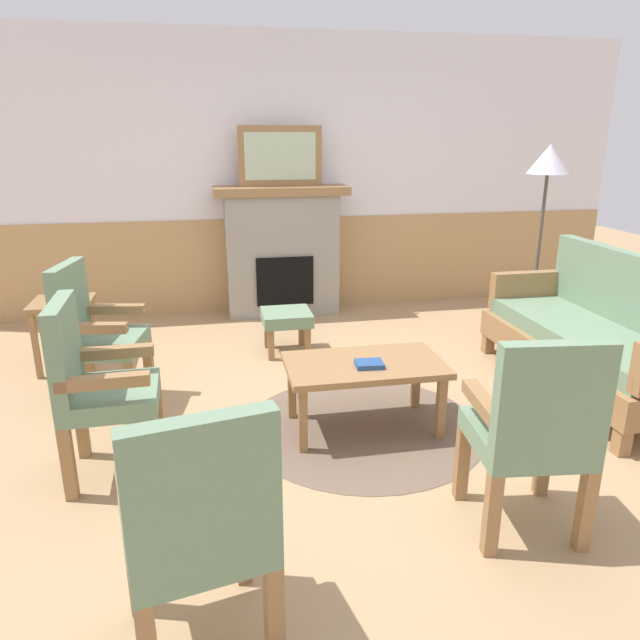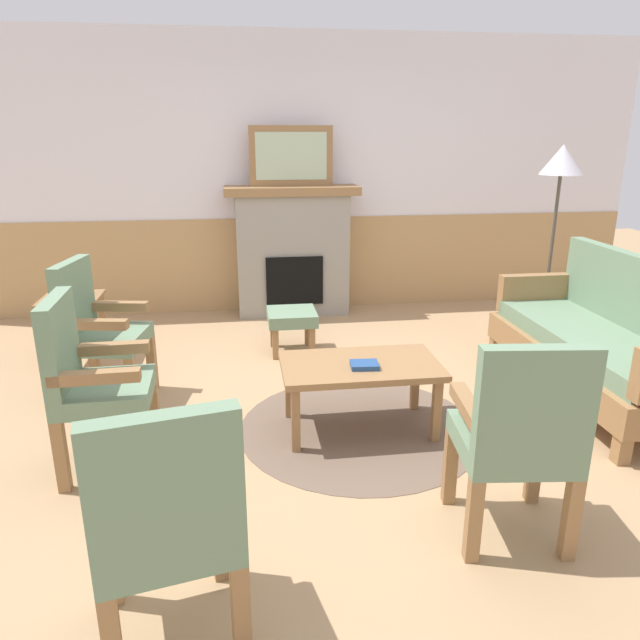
{
  "view_description": "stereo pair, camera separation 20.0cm",
  "coord_description": "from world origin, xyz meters",
  "px_view_note": "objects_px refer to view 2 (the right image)",
  "views": [
    {
      "loc": [
        -0.72,
        -3.4,
        1.77
      ],
      "look_at": [
        0.0,
        0.35,
        0.55
      ],
      "focal_mm": 32.91,
      "sensor_mm": 36.0,
      "label": 1
    },
    {
      "loc": [
        -0.53,
        -3.43,
        1.77
      ],
      "look_at": [
        0.0,
        0.35,
        0.55
      ],
      "focal_mm": 32.91,
      "sensor_mm": 36.0,
      "label": 2
    }
  ],
  "objects_px": {
    "couch": "(600,343)",
    "coffee_table": "(360,371)",
    "armchair_by_window_left": "(90,377)",
    "armchair_front_left": "(519,432)",
    "footstool": "(292,320)",
    "side_table": "(73,311)",
    "fireplace": "(293,250)",
    "book_on_table": "(364,365)",
    "floor_lamp_by_couch": "(561,172)",
    "armchair_front_center": "(167,517)",
    "framed_picture": "(291,156)",
    "armchair_near_fireplace": "(96,326)"
  },
  "relations": [
    {
      "from": "footstool",
      "to": "coffee_table",
      "type": "bearing_deg",
      "value": -78.36
    },
    {
      "from": "coffee_table",
      "to": "side_table",
      "type": "relative_size",
      "value": 1.75
    },
    {
      "from": "armchair_near_fireplace",
      "to": "floor_lamp_by_couch",
      "type": "height_order",
      "value": "floor_lamp_by_couch"
    },
    {
      "from": "side_table",
      "to": "floor_lamp_by_couch",
      "type": "bearing_deg",
      "value": 2.61
    },
    {
      "from": "armchair_by_window_left",
      "to": "side_table",
      "type": "xyz_separation_m",
      "value": [
        -0.51,
        1.63,
        -0.1
      ]
    },
    {
      "from": "armchair_near_fireplace",
      "to": "armchair_front_left",
      "type": "bearing_deg",
      "value": -39.61
    },
    {
      "from": "footstool",
      "to": "armchair_front_center",
      "type": "xyz_separation_m",
      "value": [
        -0.69,
        -2.92,
        0.25
      ]
    },
    {
      "from": "fireplace",
      "to": "book_on_table",
      "type": "xyz_separation_m",
      "value": [
        0.18,
        -2.61,
        -0.2
      ]
    },
    {
      "from": "footstool",
      "to": "side_table",
      "type": "height_order",
      "value": "side_table"
    },
    {
      "from": "couch",
      "to": "coffee_table",
      "type": "xyz_separation_m",
      "value": [
        -1.73,
        -0.24,
        -0.01
      ]
    },
    {
      "from": "book_on_table",
      "to": "armchair_by_window_left",
      "type": "bearing_deg",
      "value": -173.78
    },
    {
      "from": "framed_picture",
      "to": "coffee_table",
      "type": "distance_m",
      "value": 2.8
    },
    {
      "from": "fireplace",
      "to": "floor_lamp_by_couch",
      "type": "xyz_separation_m",
      "value": [
        2.22,
        -0.96,
        0.8
      ]
    },
    {
      "from": "coffee_table",
      "to": "side_table",
      "type": "height_order",
      "value": "side_table"
    },
    {
      "from": "footstool",
      "to": "armchair_near_fireplace",
      "type": "height_order",
      "value": "armchair_near_fireplace"
    },
    {
      "from": "couch",
      "to": "armchair_by_window_left",
      "type": "height_order",
      "value": "same"
    },
    {
      "from": "framed_picture",
      "to": "couch",
      "type": "distance_m",
      "value": 3.2
    },
    {
      "from": "footstool",
      "to": "armchair_front_center",
      "type": "height_order",
      "value": "armchair_front_center"
    },
    {
      "from": "book_on_table",
      "to": "armchair_by_window_left",
      "type": "xyz_separation_m",
      "value": [
        -1.52,
        -0.17,
        0.08
      ]
    },
    {
      "from": "couch",
      "to": "book_on_table",
      "type": "relative_size",
      "value": 11.01
    },
    {
      "from": "armchair_by_window_left",
      "to": "armchair_front_center",
      "type": "relative_size",
      "value": 1.0
    },
    {
      "from": "armchair_by_window_left",
      "to": "armchair_front_left",
      "type": "distance_m",
      "value": 2.17
    },
    {
      "from": "side_table",
      "to": "framed_picture",
      "type": "bearing_deg",
      "value": 31.87
    },
    {
      "from": "armchair_by_window_left",
      "to": "floor_lamp_by_couch",
      "type": "bearing_deg",
      "value": 26.97
    },
    {
      "from": "armchair_front_left",
      "to": "floor_lamp_by_couch",
      "type": "bearing_deg",
      "value": 59.58
    },
    {
      "from": "couch",
      "to": "book_on_table",
      "type": "bearing_deg",
      "value": -169.65
    },
    {
      "from": "fireplace",
      "to": "coffee_table",
      "type": "relative_size",
      "value": 1.35
    },
    {
      "from": "coffee_table",
      "to": "armchair_front_center",
      "type": "distance_m",
      "value": 1.81
    },
    {
      "from": "framed_picture",
      "to": "coffee_table",
      "type": "bearing_deg",
      "value": -86.1
    },
    {
      "from": "framed_picture",
      "to": "armchair_by_window_left",
      "type": "relative_size",
      "value": 0.82
    },
    {
      "from": "book_on_table",
      "to": "floor_lamp_by_couch",
      "type": "xyz_separation_m",
      "value": [
        2.04,
        1.65,
        1.0
      ]
    },
    {
      "from": "couch",
      "to": "armchair_by_window_left",
      "type": "distance_m",
      "value": 3.28
    },
    {
      "from": "coffee_table",
      "to": "book_on_table",
      "type": "bearing_deg",
      "value": -83.24
    },
    {
      "from": "framed_picture",
      "to": "armchair_near_fireplace",
      "type": "height_order",
      "value": "framed_picture"
    },
    {
      "from": "couch",
      "to": "footstool",
      "type": "height_order",
      "value": "couch"
    },
    {
      "from": "fireplace",
      "to": "armchair_by_window_left",
      "type": "height_order",
      "value": "fireplace"
    },
    {
      "from": "armchair_by_window_left",
      "to": "floor_lamp_by_couch",
      "type": "relative_size",
      "value": 0.58
    },
    {
      "from": "book_on_table",
      "to": "footstool",
      "type": "xyz_separation_m",
      "value": [
        -0.3,
        1.48,
        -0.17
      ]
    },
    {
      "from": "armchair_front_left",
      "to": "side_table",
      "type": "bearing_deg",
      "value": 134.7
    },
    {
      "from": "armchair_front_left",
      "to": "side_table",
      "type": "xyz_separation_m",
      "value": [
        -2.49,
        2.51,
        -0.1
      ]
    },
    {
      "from": "footstool",
      "to": "side_table",
      "type": "relative_size",
      "value": 0.73
    },
    {
      "from": "footstool",
      "to": "floor_lamp_by_couch",
      "type": "distance_m",
      "value": 2.62
    },
    {
      "from": "framed_picture",
      "to": "book_on_table",
      "type": "height_order",
      "value": "framed_picture"
    },
    {
      "from": "couch",
      "to": "floor_lamp_by_couch",
      "type": "relative_size",
      "value": 1.07
    },
    {
      "from": "coffee_table",
      "to": "armchair_front_left",
      "type": "xyz_separation_m",
      "value": [
        0.47,
        -1.12,
        0.15
      ]
    },
    {
      "from": "couch",
      "to": "armchair_front_left",
      "type": "xyz_separation_m",
      "value": [
        -1.26,
        -1.36,
        0.14
      ]
    },
    {
      "from": "fireplace",
      "to": "armchair_near_fireplace",
      "type": "xyz_separation_m",
      "value": [
        -1.5,
        -1.89,
        -0.11
      ]
    },
    {
      "from": "armchair_front_left",
      "to": "armchair_front_center",
      "type": "distance_m",
      "value": 1.5
    },
    {
      "from": "couch",
      "to": "side_table",
      "type": "xyz_separation_m",
      "value": [
        -3.75,
        1.15,
        0.04
      ]
    },
    {
      "from": "book_on_table",
      "to": "side_table",
      "type": "xyz_separation_m",
      "value": [
        -2.03,
        1.46,
        -0.02
      ]
    }
  ]
}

